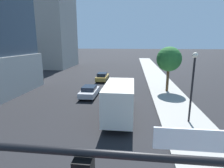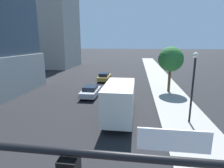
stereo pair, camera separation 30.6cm
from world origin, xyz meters
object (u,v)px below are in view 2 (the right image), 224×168
at_px(car_gold, 104,77).
at_px(box_truck, 120,98).
at_px(street_tree, 171,59).
at_px(street_lamp, 194,78).
at_px(car_silver, 90,91).
at_px(construction_building, 49,6).

xyz_separation_m(car_gold, box_truck, (4.30, -15.78, 1.10)).
height_order(street_tree, car_gold, street_tree).
xyz_separation_m(street_tree, car_gold, (-10.13, 6.20, -3.78)).
relative_size(street_lamp, box_truck, 0.73).
bearing_deg(car_silver, box_truck, -54.24).
relative_size(construction_building, street_tree, 6.35).
distance_m(car_gold, box_truck, 16.39).
bearing_deg(street_lamp, car_silver, 147.65).
height_order(construction_building, car_gold, construction_building).
xyz_separation_m(street_tree, box_truck, (-5.83, -9.58, -2.69)).
bearing_deg(car_gold, car_silver, -90.00).
xyz_separation_m(street_lamp, street_tree, (-0.08, 10.08, 0.56)).
bearing_deg(street_tree, box_truck, -121.35).
height_order(street_lamp, street_tree, street_tree).
distance_m(street_tree, box_truck, 11.53).
distance_m(construction_building, car_gold, 29.54).
bearing_deg(car_gold, box_truck, -74.77).
bearing_deg(street_lamp, car_gold, 122.10).
bearing_deg(car_silver, street_lamp, -32.35).
distance_m(construction_building, street_lamp, 45.74).
bearing_deg(box_truck, construction_building, 123.73).
relative_size(street_tree, car_silver, 1.48).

